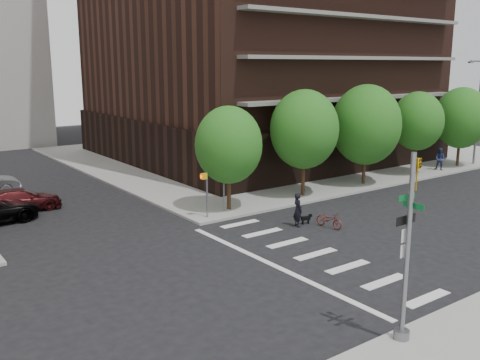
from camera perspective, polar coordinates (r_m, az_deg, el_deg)
The scene contains 16 objects.
ground at distance 23.55m, azimuth 2.74°, elevation -9.39°, with size 120.00×120.00×0.00m, color black.
sidewalk_ne at distance 53.77m, azimuth 4.09°, elevation 2.99°, with size 39.00×33.00×0.15m, color gray.
crosswalk at distance 24.91m, azimuth 6.74°, elevation -8.23°, with size 3.85×13.00×0.01m.
tree_a at distance 31.45m, azimuth -1.21°, elevation 3.76°, with size 4.00×4.00×5.90m.
tree_b at distance 35.13m, azimuth 6.87°, elevation 5.39°, with size 4.50×4.50×6.65m.
tree_c at distance 39.45m, azimuth 13.30°, elevation 5.75°, with size 5.00×5.00×6.80m.
tree_d at distance 44.16m, azimuth 18.42°, elevation 5.98°, with size 4.00×4.00×6.20m.
tree_e at distance 49.16m, azimuth 22.53°, elevation 6.13°, with size 4.50×4.50×6.35m.
traffic_signal at distance 17.43m, azimuth 17.37°, elevation -8.40°, with size 0.90×0.75×6.00m.
pedestrian_signal at distance 30.46m, azimuth -3.17°, elevation -0.73°, with size 2.18×0.67×2.60m.
streetlamp at distance 50.49m, azimuth 24.01°, elevation 7.34°, with size 2.14×0.22×9.00m.
parked_car_maroon at distance 34.79m, azimuth -22.40°, elevation -1.98°, with size 4.76×1.94×1.38m, color #471316.
scooter at distance 29.40m, azimuth 9.48°, elevation -4.19°, with size 0.59×1.70×0.89m, color maroon.
dog_walker at distance 29.26m, azimuth 6.18°, elevation -3.18°, with size 0.45×0.68×1.87m, color black.
dog at distance 29.91m, azimuth 7.08°, elevation -4.05°, with size 0.65×0.32×0.54m.
pedestrian_far at distance 46.84m, azimuth 20.59°, elevation 2.11°, with size 0.70×0.90×1.86m, color navy.
Camera 1 is at (-13.78, -17.02, 8.67)m, focal length 40.00 mm.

